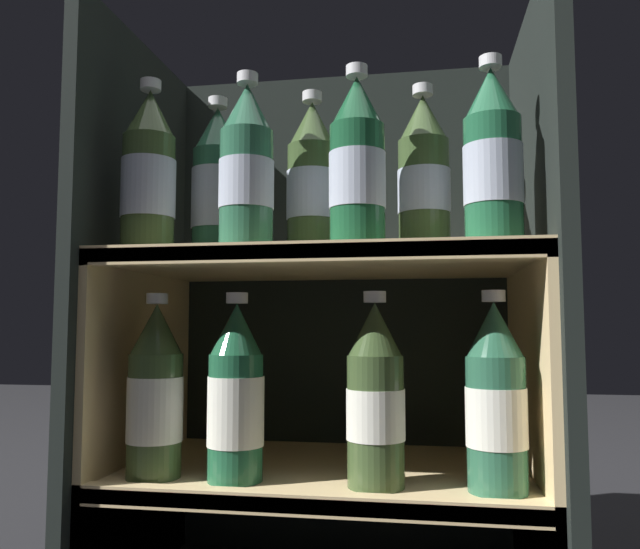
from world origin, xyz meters
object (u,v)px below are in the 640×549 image
(bottle_lower_front_1, at_px, (236,398))
(bottle_lower_front_0, at_px, (155,396))
(bottle_upper_front_1, at_px, (247,172))
(bottle_upper_back_0, at_px, (217,188))
(bottle_upper_back_2, at_px, (424,179))
(bottle_upper_front_0, at_px, (149,177))
(bottle_lower_front_2, at_px, (375,399))
(bottle_upper_front_3, at_px, (493,162))
(bottle_upper_back_1, at_px, (312,184))
(bottle_lower_front_3, at_px, (496,402))
(bottle_upper_front_2, at_px, (357,167))

(bottle_lower_front_1, bearing_deg, bottle_lower_front_0, -180.00)
(bottle_upper_front_1, relative_size, bottle_upper_back_0, 1.00)
(bottle_upper_back_2, xyz_separation_m, bottle_lower_front_0, (-0.36, -0.08, -0.30))
(bottle_upper_front_0, relative_size, bottle_lower_front_2, 1.00)
(bottle_lower_front_0, distance_m, bottle_lower_front_1, 0.11)
(bottle_upper_back_2, xyz_separation_m, bottle_lower_front_1, (-0.25, -0.08, -0.30))
(bottle_upper_front_3, bearing_deg, bottle_upper_back_0, 168.16)
(bottle_upper_back_0, relative_size, bottle_upper_back_2, 1.00)
(bottle_upper_front_0, relative_size, bottle_upper_front_3, 1.00)
(bottle_upper_front_0, xyz_separation_m, bottle_lower_front_2, (0.31, 0.00, -0.30))
(bottle_upper_front_0, height_order, bottle_upper_back_0, same)
(bottle_upper_front_0, height_order, bottle_upper_back_1, same)
(bottle_lower_front_2, bearing_deg, bottle_lower_front_3, 0.00)
(bottle_upper_back_0, relative_size, bottle_upper_back_1, 1.00)
(bottle_upper_front_3, xyz_separation_m, bottle_lower_front_1, (-0.33, 0.00, -0.30))
(bottle_upper_front_0, relative_size, bottle_upper_front_2, 1.00)
(bottle_upper_back_1, relative_size, bottle_upper_back_2, 1.00)
(bottle_upper_front_2, bearing_deg, bottle_lower_front_1, 180.00)
(bottle_upper_front_0, distance_m, bottle_lower_front_1, 0.32)
(bottle_upper_back_0, relative_size, bottle_lower_front_1, 1.00)
(bottle_lower_front_3, bearing_deg, bottle_upper_front_1, 180.00)
(bottle_upper_front_1, relative_size, bottle_upper_back_2, 1.00)
(bottle_upper_front_1, bearing_deg, bottle_lower_front_0, -180.00)
(bottle_upper_front_0, relative_size, bottle_upper_back_0, 1.00)
(bottle_upper_front_3, distance_m, bottle_lower_front_2, 0.33)
(bottle_upper_back_2, bearing_deg, bottle_lower_front_3, -44.69)
(bottle_upper_back_2, bearing_deg, bottle_lower_front_2, -128.01)
(bottle_lower_front_2, bearing_deg, bottle_lower_front_0, 180.00)
(bottle_upper_back_0, height_order, bottle_lower_front_0, bottle_upper_back_0)
(bottle_upper_front_1, height_order, bottle_upper_back_1, same)
(bottle_upper_front_3, relative_size, bottle_lower_front_0, 1.00)
(bottle_upper_front_1, height_order, bottle_lower_front_3, bottle_upper_front_1)
(bottle_lower_front_3, bearing_deg, bottle_upper_front_3, 0.00)
(bottle_upper_front_1, distance_m, bottle_lower_front_1, 0.30)
(bottle_lower_front_0, height_order, bottle_lower_front_2, same)
(bottle_lower_front_2, bearing_deg, bottle_upper_front_0, 180.00)
(bottle_upper_front_1, xyz_separation_m, bottle_upper_back_1, (0.07, 0.08, -0.00))
(bottle_upper_front_0, bearing_deg, bottle_lower_front_0, 0.00)
(bottle_upper_front_2, relative_size, bottle_upper_back_1, 1.00)
(bottle_upper_front_0, xyz_separation_m, bottle_lower_front_1, (0.13, 0.00, -0.30))
(bottle_upper_back_2, distance_m, bottle_lower_front_1, 0.40)
(bottle_lower_front_1, bearing_deg, bottle_upper_front_3, -0.00)
(bottle_upper_front_0, bearing_deg, bottle_upper_back_2, 12.33)
(bottle_lower_front_1, xyz_separation_m, bottle_lower_front_2, (0.18, -0.00, 0.00))
(bottle_lower_front_2, bearing_deg, bottle_upper_front_2, 180.00)
(bottle_upper_front_1, bearing_deg, bottle_lower_front_1, 180.00)
(bottle_lower_front_1, xyz_separation_m, bottle_lower_front_3, (0.33, -0.00, 0.00))
(bottle_upper_front_2, xyz_separation_m, bottle_upper_back_1, (-0.07, 0.08, 0.00))
(bottle_upper_back_1, bearing_deg, bottle_lower_front_0, -157.51)
(bottle_upper_front_2, xyz_separation_m, bottle_upper_back_2, (0.09, 0.08, 0.00))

